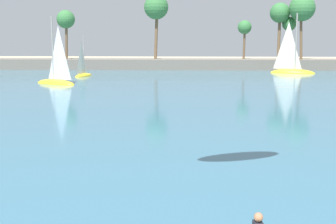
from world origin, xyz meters
TOP-DOWN VIEW (x-y plane):
  - sea at (0.00, 62.72)m, footprint 220.00×109.78m
  - palm_headland at (3.17, 77.67)m, footprint 106.62×6.45m
  - sailboat_mid_bay at (17.81, 69.35)m, footprint 6.94×3.76m
  - sailboat_toward_headland at (-13.34, 51.47)m, footprint 5.91×4.43m
  - sailboat_far_left at (-12.64, 62.45)m, footprint 2.42×4.43m

SIDE VIEW (x-z plane):
  - sea at x=0.00m, z-range 0.00..0.06m
  - sailboat_far_left at x=-12.64m, z-range -2.46..3.69m
  - sailboat_toward_headland at x=-13.34m, z-range -3.40..5.04m
  - sailboat_mid_bay at x=17.81m, z-range -3.89..5.75m
  - palm_headland at x=3.17m, z-range -3.30..9.24m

